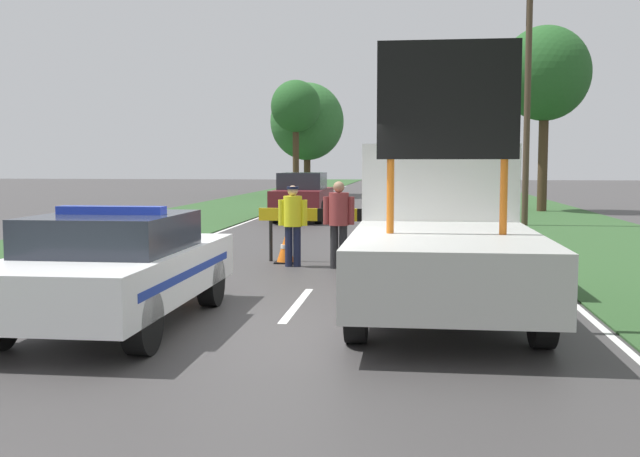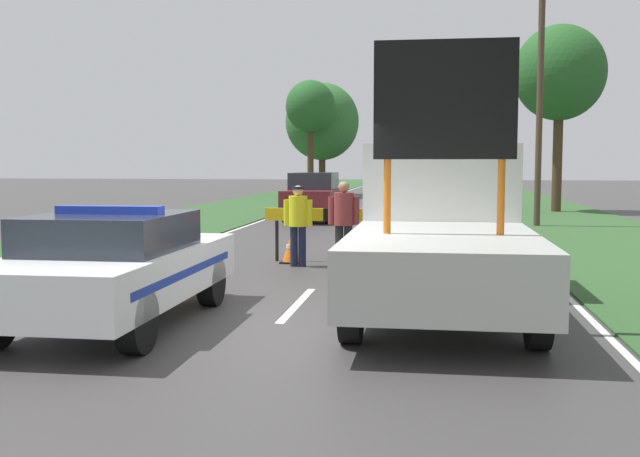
% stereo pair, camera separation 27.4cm
% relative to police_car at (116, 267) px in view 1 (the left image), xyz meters
% --- Properties ---
extents(ground_plane, '(160.00, 160.00, 0.00)m').
position_rel_police_car_xyz_m(ground_plane, '(2.03, 0.05, -0.74)').
color(ground_plane, '#3D3A3A').
extents(lane_markings, '(8.03, 70.18, 0.01)m').
position_rel_police_car_xyz_m(lane_markings, '(2.03, 20.89, -0.74)').
color(lane_markings, silver).
rests_on(lane_markings, ground).
extents(grass_verge_left, '(4.91, 120.00, 0.03)m').
position_rel_police_car_xyz_m(grass_verge_left, '(-4.49, 20.05, -0.73)').
color(grass_verge_left, '#2D5128').
rests_on(grass_verge_left, ground).
extents(grass_verge_right, '(4.91, 120.00, 0.03)m').
position_rel_police_car_xyz_m(grass_verge_right, '(8.55, 20.05, -0.73)').
color(grass_verge_right, '#2D5128').
rests_on(grass_verge_right, ground).
extents(police_car, '(1.91, 4.50, 1.51)m').
position_rel_police_car_xyz_m(police_car, '(0.00, 0.00, 0.00)').
color(police_car, white).
rests_on(police_car, ground).
extents(work_truck, '(2.29, 6.00, 3.48)m').
position_rel_police_car_xyz_m(work_truck, '(4.07, 1.97, 0.40)').
color(work_truck, white).
rests_on(work_truck, ground).
extents(road_barrier, '(2.44, 0.08, 1.10)m').
position_rel_police_car_xyz_m(road_barrier, '(1.75, 6.29, 0.15)').
color(road_barrier, black).
rests_on(road_barrier, ground).
extents(police_officer, '(0.57, 0.36, 1.59)m').
position_rel_police_car_xyz_m(police_officer, '(1.35, 5.54, 0.20)').
color(police_officer, '#191E38').
rests_on(police_officer, ground).
extents(pedestrian_civilian, '(0.60, 0.38, 1.68)m').
position_rel_police_car_xyz_m(pedestrian_civilian, '(2.27, 5.37, 0.24)').
color(pedestrian_civilian, '#232326').
rests_on(pedestrian_civilian, ground).
extents(traffic_cone_near_police, '(0.50, 0.50, 0.69)m').
position_rel_police_car_xyz_m(traffic_cone_near_police, '(0.13, 2.77, -0.40)').
color(traffic_cone_near_police, black).
rests_on(traffic_cone_near_police, ground).
extents(traffic_cone_centre_front, '(0.43, 0.43, 0.59)m').
position_rel_police_car_xyz_m(traffic_cone_centre_front, '(1.12, 6.04, -0.45)').
color(traffic_cone_centre_front, black).
rests_on(traffic_cone_centre_front, ground).
extents(traffic_cone_near_truck, '(0.40, 0.40, 0.55)m').
position_rel_police_car_xyz_m(traffic_cone_near_truck, '(2.41, 6.19, -0.47)').
color(traffic_cone_near_truck, black).
rests_on(traffic_cone_near_truck, ground).
extents(traffic_cone_behind_barrier, '(0.49, 0.49, 0.67)m').
position_rel_police_car_xyz_m(traffic_cone_behind_barrier, '(4.21, 7.78, -0.41)').
color(traffic_cone_behind_barrier, black).
rests_on(traffic_cone_behind_barrier, ground).
extents(queued_car_sedan_silver, '(1.87, 4.55, 1.56)m').
position_rel_police_car_xyz_m(queued_car_sedan_silver, '(4.07, 11.15, 0.08)').
color(queued_car_sedan_silver, '#B2B2B7').
rests_on(queued_car_sedan_silver, ground).
extents(queued_car_wagon_maroon, '(1.70, 4.47, 1.68)m').
position_rel_police_car_xyz_m(queued_car_wagon_maroon, '(-0.13, 17.20, 0.12)').
color(queued_car_wagon_maroon, maroon).
rests_on(queued_car_wagon_maroon, ground).
extents(queued_car_suv_grey, '(1.71, 4.39, 1.43)m').
position_rel_police_car_xyz_m(queued_car_suv_grey, '(3.98, 24.35, 0.01)').
color(queued_car_suv_grey, slate).
rests_on(queued_car_suv_grey, ground).
extents(queued_car_van_white, '(1.84, 4.61, 1.52)m').
position_rel_police_car_xyz_m(queued_car_van_white, '(4.04, 31.39, 0.06)').
color(queued_car_van_white, silver).
rests_on(queued_car_van_white, ground).
extents(roadside_tree_near_left, '(4.58, 4.58, 6.99)m').
position_rel_police_car_xyz_m(roadside_tree_near_left, '(-2.82, 37.68, 3.83)').
color(roadside_tree_near_left, '#42301E').
rests_on(roadside_tree_near_left, ground).
extents(roadside_tree_near_right, '(3.67, 3.67, 7.59)m').
position_rel_police_car_xyz_m(roadside_tree_near_right, '(9.04, 22.97, 4.88)').
color(roadside_tree_near_right, '#42301E').
rests_on(roadside_tree_near_right, ground).
extents(roadside_tree_mid_right, '(2.86, 2.86, 6.78)m').
position_rel_police_car_xyz_m(roadside_tree_mid_right, '(-3.01, 34.25, 4.46)').
color(roadside_tree_mid_right, '#42301E').
rests_on(roadside_tree_mid_right, ground).
extents(utility_pole, '(1.20, 0.20, 8.16)m').
position_rel_police_car_xyz_m(utility_pole, '(7.28, 15.70, 3.45)').
color(utility_pole, '#473828').
rests_on(utility_pole, ground).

